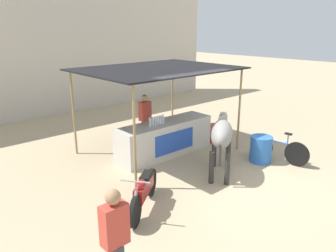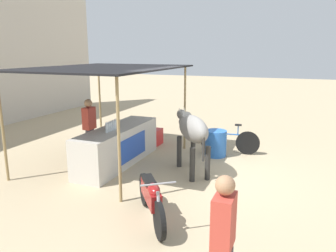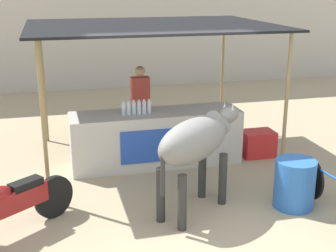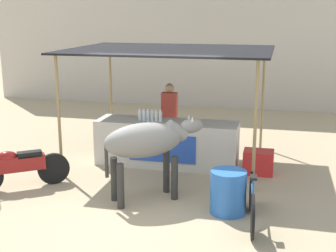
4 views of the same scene
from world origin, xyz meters
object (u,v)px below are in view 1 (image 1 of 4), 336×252
water_barrel (261,149)px  motorcycle_parked (144,190)px  bicycle_leaning (279,149)px  passerby_on_street (116,246)px  stall_counter (165,138)px  cooler_box (212,133)px  vendor_behind_counter (145,121)px  cow (222,135)px

water_barrel → motorcycle_parked: 3.88m
water_barrel → bicycle_leaning: size_ratio=0.43×
passerby_on_street → stall_counter: bearing=41.7°
cooler_box → stall_counter: bearing=177.1°
cooler_box → vendor_behind_counter: bearing=157.6°
water_barrel → vendor_behind_counter: bearing=120.0°
cow → motorcycle_parked: bearing=-178.5°
water_barrel → passerby_on_street: 5.73m
vendor_behind_counter → cooler_box: vendor_behind_counter is taller
motorcycle_parked → cooler_box: bearing=23.9°
vendor_behind_counter → cooler_box: 2.31m
stall_counter → motorcycle_parked: size_ratio=2.01×
stall_counter → passerby_on_street: 5.34m
water_barrel → passerby_on_street: size_ratio=0.44×
bicycle_leaning → stall_counter: bearing=128.5°
stall_counter → vendor_behind_counter: 0.85m
cooler_box → motorcycle_parked: 4.65m
vendor_behind_counter → stall_counter: bearing=-80.6°
motorcycle_parked → cow: bearing=1.5°
cow → cooler_box: bearing=45.3°
stall_counter → motorcycle_parked: bearing=-139.5°
water_barrel → bicycle_leaning: 0.51m
cooler_box → motorcycle_parked: motorcycle_parked is taller
cow → bicycle_leaning: cow is taller
cooler_box → water_barrel: 2.10m
cooler_box → cow: cow is taller
vendor_behind_counter → cow: 2.69m
passerby_on_street → bicycle_leaning: bearing=10.3°
water_barrel → cow: cow is taller
vendor_behind_counter → bicycle_leaning: vendor_behind_counter is taller
vendor_behind_counter → passerby_on_street: same height
stall_counter → vendor_behind_counter: bearing=99.4°
stall_counter → cow: (0.14, -1.92, 0.55)m
motorcycle_parked → passerby_on_street: size_ratio=0.90×
passerby_on_street → vendor_behind_counter: bearing=48.1°
motorcycle_parked → passerby_on_street: passerby_on_street is taller
cooler_box → water_barrel: (-0.38, -2.06, 0.12)m
stall_counter → passerby_on_street: passerby_on_street is taller
cooler_box → bicycle_leaning: (0.02, -2.37, 0.11)m
stall_counter → motorcycle_parked: (-2.32, -1.98, -0.05)m
bicycle_leaning → passerby_on_street: passerby_on_street is taller
stall_counter → bicycle_leaning: bearing=-51.5°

